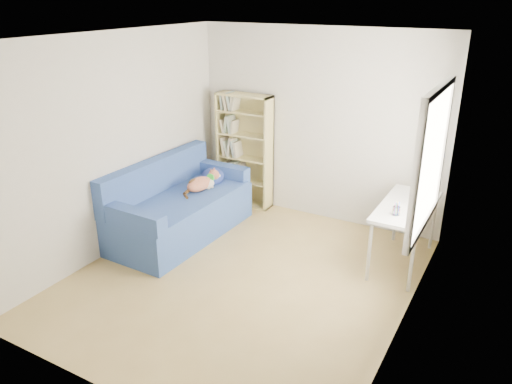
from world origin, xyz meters
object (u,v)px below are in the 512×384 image
sofa (179,208)px  desk (406,211)px  pen_cup (396,210)px  bookshelf (245,155)px

sofa → desk: size_ratio=1.67×
pen_cup → bookshelf: bearing=158.4°
bookshelf → desk: 2.61m
sofa → bookshelf: bearing=81.2°
sofa → desk: 2.85m
desk → pen_cup: (-0.04, -0.33, 0.13)m
sofa → bookshelf: (0.24, 1.30, 0.40)m
sofa → bookshelf: bookshelf is taller
desk → bookshelf: bearing=165.4°
sofa → pen_cup: bearing=8.1°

